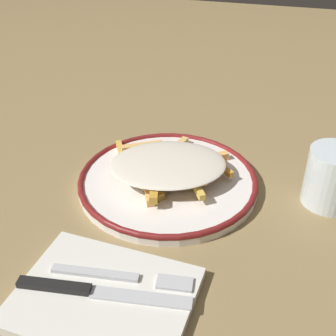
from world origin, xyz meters
The scene contains 7 objects.
ground_plane centered at (0.00, 0.00, 0.00)m, with size 2.60×2.60×0.00m, color olive.
plate centered at (0.00, 0.00, 0.01)m, with size 0.29×0.29×0.02m.
fries_heap centered at (-0.01, 0.00, 0.04)m, with size 0.22×0.24×0.03m.
napkin centered at (0.25, -0.01, 0.01)m, with size 0.16×0.21×0.01m, color silver.
fork centered at (0.22, 0.01, 0.02)m, with size 0.04×0.18×0.00m.
knife centered at (0.25, -0.03, 0.02)m, with size 0.04×0.21×0.01m.
water_glass centered at (-0.03, 0.25, 0.05)m, with size 0.08×0.08×0.09m, color silver.
Camera 1 is at (0.56, 0.16, 0.42)m, focal length 46.38 mm.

